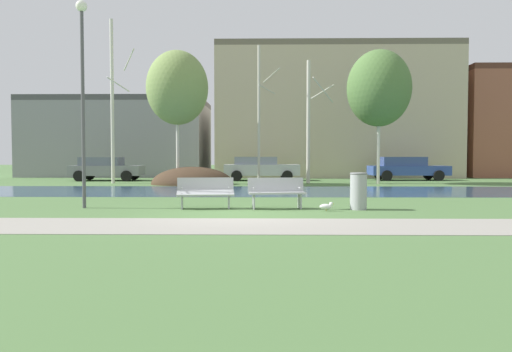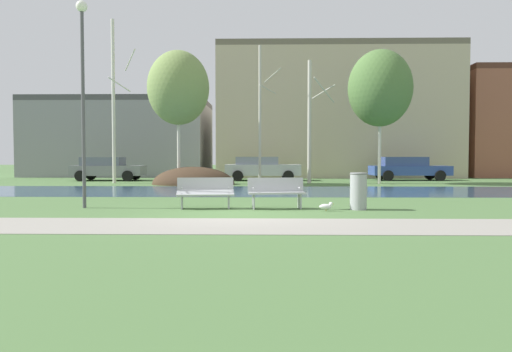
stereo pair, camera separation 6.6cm
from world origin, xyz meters
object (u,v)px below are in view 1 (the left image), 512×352
object	(u,v)px
bench_right	(277,192)
streetlamp	(82,72)
seagull	(326,206)
parked_van_nearest_grey	(106,168)
parked_hatch_third_blue	(406,168)
bench_left	(206,192)
parked_sedan_second_silver	(260,168)
trash_bin	(358,191)

from	to	relation	value
bench_right	streetlamp	distance (m)	6.47
seagull	parked_van_nearest_grey	world-z (taller)	parked_van_nearest_grey
seagull	parked_hatch_third_blue	bearing A→B (deg)	67.27
bench_left	bench_right	distance (m)	2.01
seagull	parked_van_nearest_grey	bearing A→B (deg)	125.03
parked_van_nearest_grey	parked_hatch_third_blue	size ratio (longest dim) A/B	0.90
bench_right	parked_van_nearest_grey	size ratio (longest dim) A/B	0.39
bench_left	seagull	xyz separation A→B (m)	(3.34, -0.57, -0.34)
bench_right	parked_hatch_third_blue	world-z (taller)	parked_hatch_third_blue
streetlamp	parked_sedan_second_silver	xyz separation A→B (m)	(4.92, 15.75, -3.10)
streetlamp	parked_sedan_second_silver	world-z (taller)	streetlamp
parked_hatch_third_blue	streetlamp	bearing A→B (deg)	-130.60
seagull	parked_hatch_third_blue	size ratio (longest dim) A/B	0.08
bench_left	trash_bin	distance (m)	4.28
bench_left	parked_hatch_third_blue	size ratio (longest dim) A/B	0.35
trash_bin	streetlamp	distance (m)	8.46
streetlamp	parked_hatch_third_blue	bearing A→B (deg)	49.40
trash_bin	parked_sedan_second_silver	distance (m)	16.30
bench_right	trash_bin	world-z (taller)	trash_bin
trash_bin	parked_hatch_third_blue	size ratio (longest dim) A/B	0.22
bench_right	streetlamp	size ratio (longest dim) A/B	0.28
bench_right	parked_sedan_second_silver	size ratio (longest dim) A/B	0.36
bench_right	parked_hatch_third_blue	bearing A→B (deg)	62.75
trash_bin	streetlamp	size ratio (longest dim) A/B	0.17
parked_van_nearest_grey	seagull	bearing A→B (deg)	-54.97
bench_left	streetlamp	distance (m)	4.87
trash_bin	parked_sedan_second_silver	size ratio (longest dim) A/B	0.22
bench_right	trash_bin	size ratio (longest dim) A/B	1.61
streetlamp	parked_van_nearest_grey	size ratio (longest dim) A/B	1.38
bench_right	parked_van_nearest_grey	world-z (taller)	parked_van_nearest_grey
bench_right	seagull	xyz separation A→B (m)	(1.33, -0.57, -0.34)
seagull	parked_hatch_third_blue	distance (m)	18.34
bench_right	streetlamp	world-z (taller)	streetlamp
streetlamp	bench_right	bearing A→B (deg)	-0.98
seagull	streetlamp	size ratio (longest dim) A/B	0.07
bench_right	parked_sedan_second_silver	distance (m)	15.86
parked_sedan_second_silver	bench_right	bearing A→B (deg)	-87.89
bench_right	parked_sedan_second_silver	xyz separation A→B (m)	(-0.58, 15.84, 0.30)
parked_sedan_second_silver	parked_hatch_third_blue	world-z (taller)	parked_sedan_second_silver
bench_left	bench_right	world-z (taller)	same
streetlamp	parked_hatch_third_blue	size ratio (longest dim) A/B	1.24
bench_left	parked_van_nearest_grey	bearing A→B (deg)	117.08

